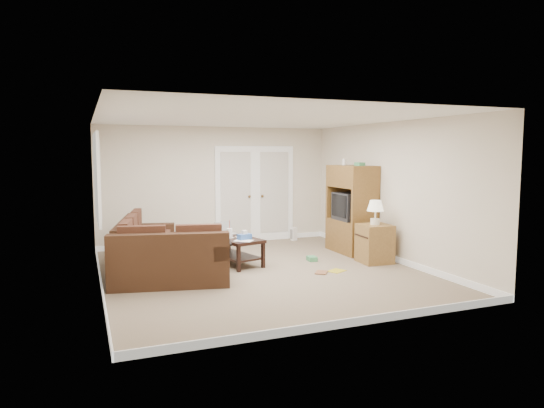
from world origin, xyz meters
name	(u,v)px	position (x,y,z in m)	size (l,w,h in m)	color
floor	(262,272)	(0.00, 0.00, 0.00)	(5.50, 5.50, 0.00)	gray
ceiling	(261,118)	(0.00, 0.00, 2.50)	(5.00, 5.50, 0.02)	white
wall_left	(97,202)	(-2.50, 0.00, 1.25)	(0.02, 5.50, 2.50)	silver
wall_right	(391,192)	(2.50, 0.00, 1.25)	(0.02, 5.50, 2.50)	silver
wall_back	(217,186)	(0.00, 2.75, 1.25)	(5.00, 0.02, 2.50)	silver
wall_front	(349,217)	(0.00, -2.75, 1.25)	(5.00, 0.02, 2.50)	silver
baseboards	(262,269)	(0.00, 0.00, 0.05)	(5.00, 5.50, 0.10)	white
french_doors	(255,195)	(0.85, 2.71, 1.04)	(1.80, 0.05, 2.13)	white
window_left	(97,178)	(-2.46, 1.00, 1.55)	(0.05, 1.92, 1.42)	white
sectional_sofa	(156,255)	(-1.63, 0.49, 0.32)	(1.88, 2.92, 0.81)	#3E2618
coffee_table	(233,249)	(-0.27, 0.73, 0.26)	(0.89, 1.29, 0.80)	black
tv_armoire	(351,209)	(2.20, 0.87, 0.86)	(0.59, 1.07, 1.83)	brown
side_cabinet	(375,240)	(2.11, -0.09, 0.40)	(0.56, 0.56, 1.12)	olive
space_heater	(294,234)	(1.67, 2.45, 0.15)	(0.12, 0.10, 0.29)	white
floor_magazine	(336,271)	(1.17, -0.40, 0.00)	(0.29, 0.23, 0.01)	gold
floor_greenbox	(312,259)	(1.13, 0.44, 0.04)	(0.15, 0.20, 0.08)	#41915A
floor_book	(316,272)	(0.81, -0.38, 0.01)	(0.18, 0.25, 0.02)	brown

